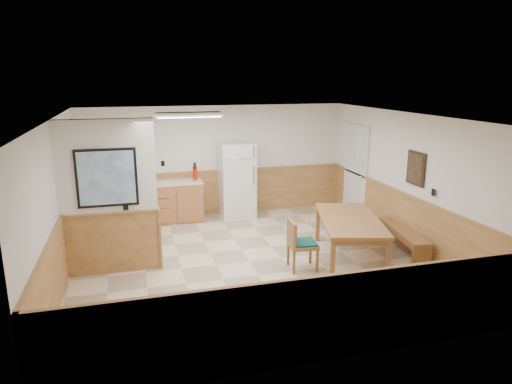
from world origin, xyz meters
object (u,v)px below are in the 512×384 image
object	(u,v)px
fire_extinguisher	(195,172)
soap_bottle	(118,180)
dining_chair	(298,241)
refrigerator	(237,180)
dining_bench	(404,235)
dining_table	(350,223)

from	to	relation	value
fire_extinguisher	soap_bottle	distance (m)	1.63
dining_chair	fire_extinguisher	distance (m)	3.46
soap_bottle	refrigerator	bearing A→B (deg)	-0.01
refrigerator	dining_bench	world-z (taller)	refrigerator
dining_table	soap_bottle	size ratio (longest dim) A/B	9.01
dining_bench	fire_extinguisher	world-z (taller)	fire_extinguisher
dining_bench	soap_bottle	xyz separation A→B (m)	(-4.96, 2.98, 0.68)
refrigerator	fire_extinguisher	xyz separation A→B (m)	(-0.93, 0.04, 0.22)
dining_table	fire_extinguisher	world-z (taller)	fire_extinguisher
dining_table	soap_bottle	distance (m)	4.90
refrigerator	dining_chair	size ratio (longest dim) A/B	2.01
dining_table	dining_chair	distance (m)	1.04
dining_chair	dining_bench	bearing A→B (deg)	9.85
soap_bottle	dining_table	bearing A→B (deg)	-37.68
soap_bottle	dining_bench	bearing A→B (deg)	-31.02
dining_chair	fire_extinguisher	world-z (taller)	fire_extinguisher
soap_bottle	dining_chair	bearing A→B (deg)	-47.82
dining_bench	soap_bottle	world-z (taller)	soap_bottle
dining_table	soap_bottle	world-z (taller)	soap_bottle
dining_table	refrigerator	bearing A→B (deg)	129.53
dining_bench	dining_table	bearing A→B (deg)	-170.59
dining_table	soap_bottle	bearing A→B (deg)	158.15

